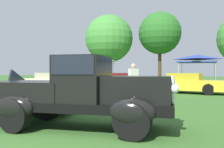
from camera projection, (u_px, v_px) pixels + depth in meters
ground_plane at (61, 133)px, 5.37m from camera, size 120.00×120.00×0.00m
feature_pickup_truck at (81, 92)px, 5.77m from camera, size 4.57×2.27×1.70m
neighbor_convertible at (16, 94)px, 8.10m from camera, size 4.54×2.56×1.40m
show_car_cream at (52, 81)px, 18.13m from camera, size 4.40×2.13×1.22m
show_car_burgundy at (116, 82)px, 16.26m from camera, size 4.50×2.76×1.22m
show_car_yellow at (187, 83)px, 14.98m from camera, size 4.52×2.31×1.22m
spectator_near_truck at (133, 81)px, 10.91m from camera, size 0.44×0.46×1.69m
canopy_tent_left_field at (95, 60)px, 23.53m from camera, size 2.98×2.98×2.71m
canopy_tent_center_field at (197, 58)px, 20.32m from camera, size 3.01×3.01×2.71m
treeline_far_left at (109, 39)px, 32.97m from camera, size 6.38×6.38×8.91m
treeline_mid_left at (160, 33)px, 31.88m from camera, size 5.50×5.50×9.04m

